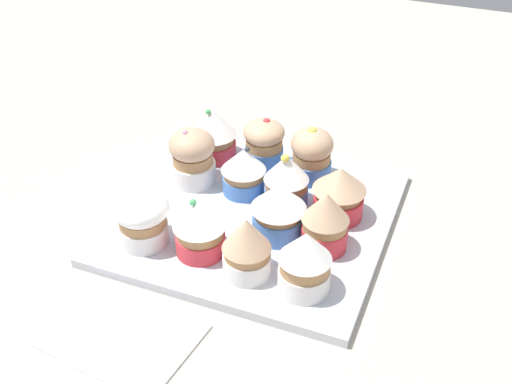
{
  "coord_description": "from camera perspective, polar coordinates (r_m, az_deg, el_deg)",
  "views": [
    {
      "loc": [
        -58.5,
        -23.42,
        48.55
      ],
      "look_at": [
        0.0,
        0.0,
        4.2
      ],
      "focal_mm": 44.86,
      "sensor_mm": 36.0,
      "label": 1
    }
  ],
  "objects": [
    {
      "name": "cupcake_7",
      "position": [
        0.71,
        -5.05,
        -3.08
      ],
      "size": [
        5.99,
        5.99,
        7.21
      ],
      "color": "#D1333D",
      "rests_on": "baking_tray"
    },
    {
      "name": "cupcake_4",
      "position": [
        0.73,
        2.02,
        -1.52
      ],
      "size": [
        6.5,
        6.5,
        6.95
      ],
      "color": "#477AC6",
      "rests_on": "baking_tray"
    },
    {
      "name": "cupcake_0",
      "position": [
        0.66,
        4.38,
        -6.19
      ],
      "size": [
        5.63,
        5.63,
        7.44
      ],
      "color": "white",
      "rests_on": "baking_tray"
    },
    {
      "name": "cupcake_3",
      "position": [
        0.68,
        -0.84,
        -4.89
      ],
      "size": [
        5.34,
        5.34,
        7.27
      ],
      "color": "white",
      "rests_on": "baking_tray"
    },
    {
      "name": "cupcake_8",
      "position": [
        0.81,
        -1.12,
        1.95
      ],
      "size": [
        5.73,
        5.73,
        6.49
      ],
      "color": "#477AC6",
      "rests_on": "baking_tray"
    },
    {
      "name": "ground_plane",
      "position": [
        0.8,
        -0.0,
        -3.32
      ],
      "size": [
        180.0,
        180.0,
        3.0
      ],
      "primitive_type": "cube",
      "color": "#B2A899"
    },
    {
      "name": "cupcake_11",
      "position": [
        0.83,
        -5.68,
        3.18
      ],
      "size": [
        5.89,
        5.89,
        7.78
      ],
      "color": "white",
      "rests_on": "baking_tray"
    },
    {
      "name": "cupcake_6",
      "position": [
        0.83,
        4.98,
        3.41
      ],
      "size": [
        5.51,
        5.51,
        7.63
      ],
      "color": "#477AC6",
      "rests_on": "baking_tray"
    },
    {
      "name": "cupcake_1",
      "position": [
        0.72,
        6.2,
        -2.55
      ],
      "size": [
        5.4,
        5.4,
        7.47
      ],
      "color": "#D1333D",
      "rests_on": "baking_tray"
    },
    {
      "name": "cupcake_5",
      "position": [
        0.78,
        2.72,
        1.14
      ],
      "size": [
        5.61,
        5.61,
        7.37
      ],
      "color": "#477AC6",
      "rests_on": "baking_tray"
    },
    {
      "name": "cupcake_10",
      "position": [
        0.73,
        -10.13,
        -2.23
      ],
      "size": [
        6.37,
        6.37,
        6.63
      ],
      "color": "white",
      "rests_on": "baking_tray"
    },
    {
      "name": "cupcake_9",
      "position": [
        0.86,
        0.72,
        4.39
      ],
      "size": [
        5.52,
        5.52,
        7.1
      ],
      "color": "#477AC6",
      "rests_on": "baking_tray"
    },
    {
      "name": "cupcake_12",
      "position": [
        0.88,
        -3.8,
        5.28
      ],
      "size": [
        6.4,
        6.4,
        7.45
      ],
      "color": "#D1333D",
      "rests_on": "baking_tray"
    },
    {
      "name": "cupcake_2",
      "position": [
        0.77,
        7.43,
        0.04
      ],
      "size": [
        6.51,
        6.51,
        6.81
      ],
      "color": "#D1333D",
      "rests_on": "baking_tray"
    },
    {
      "name": "napkin",
      "position": [
        0.67,
        -12.16,
        -12.17
      ],
      "size": [
        12.51,
        16.49,
        0.6
      ],
      "primitive_type": "cube",
      "rotation": [
        0.0,
        0.0,
        -0.12
      ],
      "color": "white",
      "rests_on": "ground_plane"
    },
    {
      "name": "baking_tray",
      "position": [
        0.79,
        -0.0,
        -2.13
      ],
      "size": [
        32.0,
        32.0,
        1.2
      ],
      "color": "silver",
      "rests_on": "ground_plane"
    }
  ]
}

